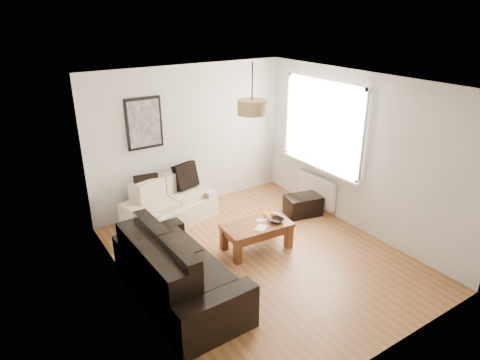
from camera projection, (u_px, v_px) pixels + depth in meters
floor at (262, 257)px, 6.34m from camera, size 4.50×4.50×0.00m
ceiling at (266, 83)px, 5.34m from camera, size 3.80×4.50×0.00m
wall_back at (190, 138)px, 7.58m from camera, size 3.80×0.04×2.60m
wall_front at (399, 250)px, 4.10m from camera, size 3.80×0.04×2.60m
wall_left at (132, 211)px, 4.88m from camera, size 0.04×4.50×2.60m
wall_right at (358, 153)px, 6.80m from camera, size 0.04×4.50×2.60m
window_bay at (323, 125)px, 7.28m from camera, size 0.14×1.90×1.60m
radiator at (317, 189)px, 7.73m from camera, size 0.10×0.90×0.52m
poster at (144, 123)px, 6.97m from camera, size 0.62×0.04×0.87m
pendant_shade at (252, 107)px, 5.71m from camera, size 0.40×0.40×0.20m
loveseat_cream at (170, 202)px, 7.23m from camera, size 1.68×1.19×0.76m
sofa_leather at (179, 268)px, 5.31m from camera, size 1.07×2.09×0.89m
coffee_table at (257, 236)px, 6.49m from camera, size 1.08×0.64×0.43m
ottoman at (303, 205)px, 7.57m from camera, size 0.70×0.53×0.36m
cushion_left at (147, 186)px, 7.09m from camera, size 0.41×0.18×0.40m
cushion_right at (186, 176)px, 7.45m from camera, size 0.48×0.26×0.45m
fruit_bowl at (277, 220)px, 6.46m from camera, size 0.27×0.27×0.06m
orange_a at (272, 215)px, 6.61m from camera, size 0.07×0.07×0.06m
orange_b at (274, 215)px, 6.60m from camera, size 0.09×0.09×0.08m
orange_c at (265, 215)px, 6.60m from camera, size 0.09×0.09×0.08m
papers at (261, 228)px, 6.29m from camera, size 0.24×0.22×0.01m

